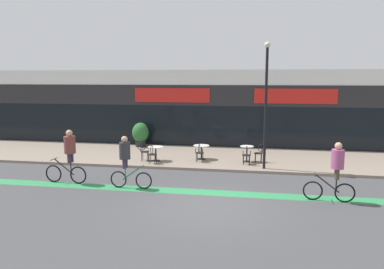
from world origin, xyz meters
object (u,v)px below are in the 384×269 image
(planter_pot, at_px, (141,134))
(cyclist_2, at_px, (69,153))
(cafe_chair_0_near, at_px, (152,153))
(cafe_chair_1_near, at_px, (199,151))
(cyclist_0, at_px, (126,158))
(cyclist_1, at_px, (335,168))
(bistro_table_0, at_px, (156,151))
(bistro_table_1, at_px, (201,149))
(bistro_table_2, at_px, (247,151))
(cafe_chair_0_side, at_px, (143,150))
(lamp_post, at_px, (266,97))
(cafe_chair_2_near, at_px, (247,154))
(cafe_chair_2_side, at_px, (260,152))

(planter_pot, bearing_deg, cyclist_2, -93.62)
(cafe_chair_0_near, bearing_deg, cafe_chair_1_near, -70.46)
(cyclist_0, height_order, cyclist_2, cyclist_2)
(cafe_chair_1_near, xyz_separation_m, planter_pot, (-4.06, 3.49, 0.23))
(cyclist_1, bearing_deg, cyclist_2, 1.54)
(bistro_table_0, xyz_separation_m, bistro_table_1, (2.13, 0.77, -0.00))
(bistro_table_2, bearing_deg, cyclist_0, -132.22)
(cyclist_0, distance_m, cyclist_2, 2.45)
(bistro_table_1, xyz_separation_m, cafe_chair_0_side, (-2.75, -0.78, 0.01))
(bistro_table_1, bearing_deg, cafe_chair_0_side, -164.24)
(bistro_table_1, height_order, cafe_chair_0_side, cafe_chair_0_side)
(lamp_post, bearing_deg, cafe_chair_0_near, 179.64)
(bistro_table_2, height_order, cafe_chair_0_side, cafe_chair_0_side)
(bistro_table_2, distance_m, cyclist_0, 6.47)
(cafe_chair_1_near, bearing_deg, lamp_post, -103.82)
(cafe_chair_0_side, distance_m, cyclist_2, 4.39)
(cafe_chair_1_near, height_order, cyclist_0, cyclist_0)
(bistro_table_2, bearing_deg, cafe_chair_1_near, -168.77)
(cafe_chair_0_near, height_order, cyclist_2, cyclist_2)
(cyclist_2, bearing_deg, cyclist_0, 177.99)
(lamp_post, bearing_deg, cafe_chair_2_near, 142.03)
(bistro_table_2, height_order, cyclist_2, cyclist_2)
(planter_pot, relative_size, cyclist_2, 0.66)
(cafe_chair_1_near, bearing_deg, cafe_chair_0_side, 94.06)
(cafe_chair_2_near, bearing_deg, planter_pot, 53.68)
(bistro_table_0, distance_m, lamp_post, 5.85)
(lamp_post, bearing_deg, cafe_chair_2_side, 98.08)
(cafe_chair_0_side, relative_size, cafe_chair_1_near, 1.00)
(cafe_chair_0_side, bearing_deg, cyclist_2, -120.19)
(cafe_chair_0_side, distance_m, cyclist_0, 4.26)
(planter_pot, bearing_deg, cafe_chair_1_near, -40.66)
(bistro_table_0, xyz_separation_m, cafe_chair_1_near, (2.12, 0.14, 0.01))
(planter_pot, bearing_deg, cafe_chair_0_near, -65.55)
(cafe_chair_1_near, distance_m, cyclist_1, 7.06)
(cafe_chair_0_near, xyz_separation_m, cyclist_1, (7.42, -3.87, 0.53))
(cafe_chair_0_near, bearing_deg, cafe_chair_0_side, 45.01)
(bistro_table_1, bearing_deg, lamp_post, -25.13)
(cafe_chair_2_side, bearing_deg, planter_pot, -27.97)
(cyclist_0, height_order, cyclist_1, cyclist_1)
(lamp_post, bearing_deg, bistro_table_1, 154.87)
(cafe_chair_0_side, distance_m, cyclist_1, 9.23)
(cafe_chair_0_near, xyz_separation_m, cafe_chair_0_side, (-0.63, 0.62, 0.00))
(planter_pot, height_order, cyclist_1, cyclist_1)
(bistro_table_1, height_order, cafe_chair_1_near, cafe_chair_1_near)
(bistro_table_1, height_order, cyclist_0, cyclist_0)
(bistro_table_0, xyz_separation_m, cafe_chair_2_near, (4.37, -0.04, 0.01))
(bistro_table_2, bearing_deg, cafe_chair_2_near, -89.26)
(cyclist_2, bearing_deg, cafe_chair_0_side, -111.14)
(bistro_table_1, distance_m, bistro_table_2, 2.25)
(cafe_chair_0_near, bearing_deg, cyclist_2, 143.81)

